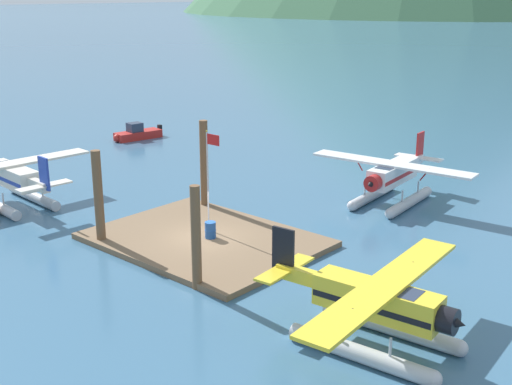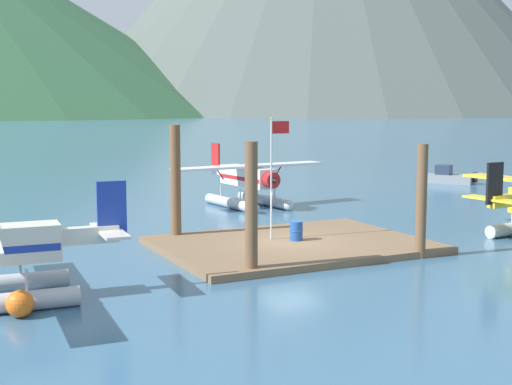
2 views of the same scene
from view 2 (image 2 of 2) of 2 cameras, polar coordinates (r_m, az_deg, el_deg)
ground_plane at (r=31.59m, az=2.95°, el=-4.55°), size 1200.00×1200.00×0.00m
dock_platform at (r=31.56m, az=2.95°, el=-4.28°), size 11.59×8.70×0.30m
piling_near_left at (r=26.07m, az=-0.39°, el=-1.37°), size 0.48×0.48×5.07m
piling_near_right at (r=29.95m, az=13.35°, el=-0.71°), size 0.45×0.45×4.81m
piling_far_left at (r=33.07m, az=-6.58°, el=0.76°), size 0.50×0.50×5.49m
flagpole at (r=31.61m, az=1.47°, el=2.40°), size 0.95×0.10×5.55m
fuel_drum at (r=31.72m, az=3.31°, el=-3.14°), size 0.62×0.62×0.88m
mooring_buoy at (r=22.55m, az=-18.70°, el=-8.60°), size 0.84×0.84×0.84m
seaplane_white_bow_right at (r=44.08m, az=-0.67°, el=0.86°), size 10.49×7.96×3.84m
boat_grey_open_east at (r=59.86m, az=15.20°, el=1.22°), size 3.51×4.35×1.50m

